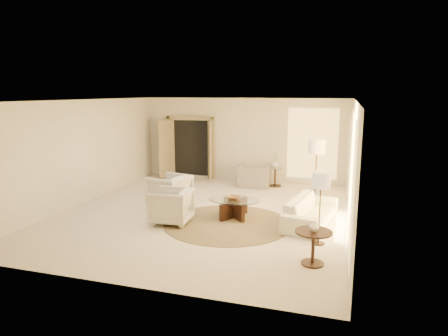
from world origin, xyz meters
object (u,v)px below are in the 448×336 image
(floor_lamp_far, at_px, (321,183))
(end_vase, at_px, (314,226))
(armchair_right, at_px, (171,204))
(accent_chair, at_px, (254,172))
(bowl, at_px, (234,198))
(sofa, at_px, (311,211))
(coffee_table, at_px, (234,206))
(side_table, at_px, (275,175))
(end_table, at_px, (313,242))
(floor_lamp_near, at_px, (317,149))
(armchair_left, at_px, (169,189))
(side_vase, at_px, (275,164))

(floor_lamp_far, height_order, end_vase, floor_lamp_far)
(armchair_right, bearing_deg, accent_chair, 162.13)
(armchair_right, distance_m, bowl, 1.51)
(sofa, bearing_deg, accent_chair, 42.51)
(coffee_table, distance_m, floor_lamp_far, 2.56)
(side_table, bearing_deg, accent_chair, -158.43)
(sofa, xyz_separation_m, end_table, (0.23, -2.23, 0.11))
(sofa, bearing_deg, armchair_right, 115.55)
(side_table, xyz_separation_m, floor_lamp_far, (1.69, -4.71, 0.88))
(end_table, bearing_deg, coffee_table, 133.56)
(end_table, bearing_deg, accent_chair, 112.79)
(floor_lamp_near, relative_size, bowl, 5.53)
(floor_lamp_far, bearing_deg, coffee_table, 151.34)
(armchair_left, distance_m, bowl, 1.94)
(coffee_table, bearing_deg, end_table, -46.44)
(floor_lamp_near, bearing_deg, end_vase, -86.11)
(floor_lamp_near, distance_m, bowl, 2.53)
(end_vase, bearing_deg, coffee_table, 133.56)
(end_vase, relative_size, side_vase, 0.80)
(end_table, distance_m, floor_lamp_near, 3.77)
(end_table, bearing_deg, side_vase, 106.18)
(accent_chair, height_order, end_vase, accent_chair)
(bowl, relative_size, side_vase, 1.46)
(bowl, xyz_separation_m, end_vase, (2.05, -2.15, 0.20))
(end_table, distance_m, bowl, 2.97)
(armchair_left, xyz_separation_m, accent_chair, (1.64, 2.87, -0.00))
(floor_lamp_far, bearing_deg, floor_lamp_near, 96.14)
(sofa, height_order, side_table, side_table)
(bowl, bearing_deg, floor_lamp_near, 38.53)
(coffee_table, xyz_separation_m, end_vase, (2.05, -2.15, 0.41))
(accent_chair, height_order, side_table, accent_chair)
(bowl, relative_size, end_vase, 1.81)
(sofa, bearing_deg, floor_lamp_near, 10.64)
(floor_lamp_far, xyz_separation_m, end_vase, (-0.03, -1.01, -0.55))
(coffee_table, relative_size, end_vase, 7.82)
(sofa, distance_m, armchair_left, 3.73)
(end_table, bearing_deg, floor_lamp_far, 88.14)
(side_vase, bearing_deg, armchair_right, -110.95)
(armchair_right, bearing_deg, armchair_left, -157.50)
(coffee_table, xyz_separation_m, floor_lamp_near, (1.80, 1.43, 1.26))
(sofa, relative_size, side_vase, 9.26)
(armchair_left, height_order, side_vase, armchair_left)
(end_table, distance_m, floor_lamp_far, 1.31)
(sofa, xyz_separation_m, end_vase, (0.23, -2.23, 0.39))
(end_table, relative_size, floor_lamp_far, 0.44)
(accent_chair, bearing_deg, coffee_table, 90.54)
(side_table, bearing_deg, floor_lamp_far, -70.22)
(sofa, distance_m, coffee_table, 1.82)
(armchair_right, relative_size, side_vase, 3.91)
(floor_lamp_far, bearing_deg, end_table, -91.86)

